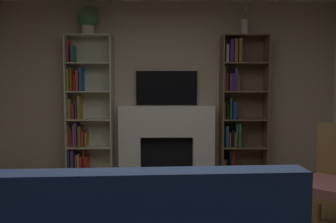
{
  "coord_description": "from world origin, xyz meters",
  "views": [
    {
      "loc": [
        -0.05,
        -2.46,
        1.31
      ],
      "look_at": [
        0.0,
        1.08,
        1.06
      ],
      "focal_mm": 35.81,
      "sensor_mm": 36.0,
      "label": 1
    }
  ],
  "objects_px": {
    "bookshelf_left": "(85,111)",
    "vase_with_flowers": "(245,26)",
    "fireplace": "(167,138)",
    "tv": "(167,88)",
    "potted_plant": "(88,19)",
    "bookshelf_right": "(238,105)"
  },
  "relations": [
    {
      "from": "fireplace",
      "to": "tv",
      "type": "distance_m",
      "value": 0.76
    },
    {
      "from": "potted_plant",
      "to": "tv",
      "type": "bearing_deg",
      "value": 5.91
    },
    {
      "from": "bookshelf_right",
      "to": "potted_plant",
      "type": "relative_size",
      "value": 5.16
    },
    {
      "from": "fireplace",
      "to": "potted_plant",
      "type": "xyz_separation_m",
      "value": [
        -1.16,
        -0.02,
        1.76
      ]
    },
    {
      "from": "bookshelf_left",
      "to": "bookshelf_right",
      "type": "xyz_separation_m",
      "value": [
        2.31,
        -0.02,
        0.09
      ]
    },
    {
      "from": "fireplace",
      "to": "tv",
      "type": "xyz_separation_m",
      "value": [
        0.0,
        0.1,
        0.75
      ]
    },
    {
      "from": "tv",
      "to": "potted_plant",
      "type": "height_order",
      "value": "potted_plant"
    },
    {
      "from": "bookshelf_right",
      "to": "tv",
      "type": "bearing_deg",
      "value": 175.26
    },
    {
      "from": "potted_plant",
      "to": "bookshelf_right",
      "type": "bearing_deg",
      "value": 0.79
    },
    {
      "from": "tv",
      "to": "bookshelf_left",
      "type": "distance_m",
      "value": 1.29
    },
    {
      "from": "fireplace",
      "to": "tv",
      "type": "relative_size",
      "value": 1.65
    },
    {
      "from": "bookshelf_right",
      "to": "vase_with_flowers",
      "type": "height_order",
      "value": "vase_with_flowers"
    },
    {
      "from": "bookshelf_right",
      "to": "potted_plant",
      "type": "height_order",
      "value": "potted_plant"
    },
    {
      "from": "vase_with_flowers",
      "to": "bookshelf_left",
      "type": "bearing_deg",
      "value": 178.78
    },
    {
      "from": "bookshelf_left",
      "to": "vase_with_flowers",
      "type": "xyz_separation_m",
      "value": [
        2.4,
        -0.05,
        1.27
      ]
    },
    {
      "from": "bookshelf_right",
      "to": "vase_with_flowers",
      "type": "xyz_separation_m",
      "value": [
        0.08,
        -0.03,
        1.17
      ]
    },
    {
      "from": "fireplace",
      "to": "potted_plant",
      "type": "relative_size",
      "value": 3.79
    },
    {
      "from": "fireplace",
      "to": "bookshelf_left",
      "type": "xyz_separation_m",
      "value": [
        -1.24,
        0.03,
        0.4
      ]
    },
    {
      "from": "bookshelf_left",
      "to": "vase_with_flowers",
      "type": "distance_m",
      "value": 2.71
    },
    {
      "from": "potted_plant",
      "to": "bookshelf_left",
      "type": "bearing_deg",
      "value": 147.76
    },
    {
      "from": "tv",
      "to": "bookshelf_right",
      "type": "bearing_deg",
      "value": -4.74
    },
    {
      "from": "potted_plant",
      "to": "fireplace",
      "type": "bearing_deg",
      "value": 1.23
    }
  ]
}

